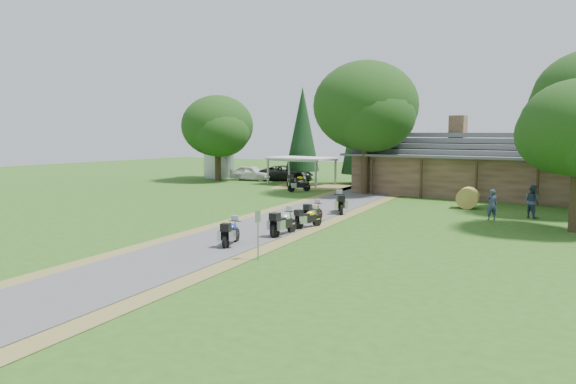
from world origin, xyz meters
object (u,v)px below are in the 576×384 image
Objects in this scene: motorcycle_row_e at (340,202)px; motorcycle_carport_b at (299,184)px; carport at (302,171)px; lodge at (492,164)px; motorcycle_row_a at (231,231)px; car_dark_suv at (286,169)px; silo at (219,146)px; car_white_sedan at (251,171)px; motorcycle_row_b at (284,222)px; motorcycle_carport_a at (298,180)px; hay_bale at (468,198)px; motorcycle_row_c at (308,217)px; motorcycle_row_d at (313,211)px.

motorcycle_carport_b is at bearing 10.21° from motorcycle_row_e.
carport is 3.27× the size of motorcycle_carport_b.
motorcycle_row_a is (-4.82, -25.89, -1.84)m from lodge.
car_dark_suv is 3.03× the size of motorcycle_row_e.
silo is 1.13× the size of carport.
car_white_sedan is 3.51m from car_dark_suv.
carport is at bearing 27.76° from motorcycle_row_b.
motorcycle_carport_b is at bearing 4.01° from motorcycle_row_a.
motorcycle_carport_b is at bearing -26.35° from silo.
carport reaches higher than motorcycle_row_b.
carport is at bearing 61.79° from motorcycle_carport_b.
motorcycle_row_b is 1.03× the size of motorcycle_carport_a.
car_dark_suv is (7.98, 0.86, -2.19)m from silo.
motorcycle_row_a is at bearing 167.33° from motorcycle_row_b.
hay_bale is (16.38, -5.59, 0.03)m from motorcycle_carport_a.
lodge is 20.79m from motorcycle_row_c.
motorcycle_carport_b is at bearing 169.69° from hay_bale.
hay_bale is (4.71, 14.34, 0.01)m from motorcycle_row_b.
motorcycle_carport_a is at bearing 5.29° from motorcycle_row_a.
car_dark_suv is at bearing 71.19° from motorcycle_carport_b.
motorcycle_row_a is at bearing -106.86° from hay_bale.
motorcycle_row_c is (12.60, -19.78, -0.71)m from carport.
silo reaches higher than motorcycle_carport_a.
silo reaches higher than lodge.
motorcycle_row_e is (-1.07, 5.53, 0.10)m from motorcycle_row_c.
motorcycle_row_e is 12.41m from motorcycle_carport_b.
car_white_sedan is at bearing 173.29° from carport.
car_white_sedan is 2.92× the size of motorcycle_row_e.
motorcycle_row_c is 20.97m from motorcycle_carport_a.
hay_bale is at bearing -21.44° from carport.
motorcycle_carport_a is at bearing -62.69° from carport.
car_dark_suv is 3.15× the size of motorcycle_carport_a.
motorcycle_carport_a is at bearing 161.17° from hay_bale.
motorcycle_row_c is at bearing -112.00° from hay_bale.
car_dark_suv is 6.91m from motorcycle_carport_a.
motorcycle_carport_b is 1.33× the size of hay_bale.
motorcycle_row_e reaches higher than motorcycle_row_d.
carport is at bearing 57.83° from motorcycle_carport_a.
car_white_sedan is at bearing 98.67° from car_dark_suv.
car_white_sedan is at bearing 178.41° from lodge.
motorcycle_row_b is (-4.21, -22.68, -1.78)m from lodge.
motorcycle_row_e is (15.11, -17.09, -0.47)m from car_dark_suv.
motorcycle_carport_a reaches higher than motorcycle_carport_b.
motorcycle_carport_b is (-8.81, 12.66, 0.03)m from motorcycle_row_d.
silo is (-28.48, 1.50, 0.88)m from lodge.
silo is 11.91m from carport.
motorcycle_carport_b reaches higher than motorcycle_row_c.
car_white_sedan is 3.46× the size of motorcycle_row_c.
lodge is 11.35× the size of motorcycle_carport_a.
lodge reaches higher than motorcycle_carport_a.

